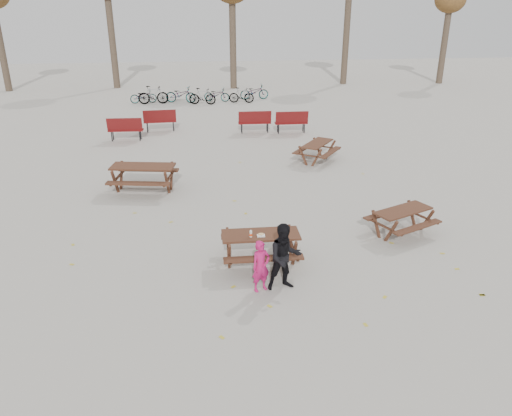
{
  "coord_description": "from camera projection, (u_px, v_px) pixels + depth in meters",
  "views": [
    {
      "loc": [
        -1.23,
        -10.31,
        5.85
      ],
      "look_at": [
        0.0,
        1.0,
        1.0
      ],
      "focal_mm": 35.0,
      "sensor_mm": 36.0,
      "label": 1
    }
  ],
  "objects": [
    {
      "name": "picnic_table_east",
      "position": [
        402.0,
        222.0,
        13.19
      ],
      "size": [
        1.99,
        1.84,
        0.69
      ],
      "primitive_type": null,
      "rotation": [
        0.0,
        0.0,
        0.44
      ],
      "color": "#3B1E15",
      "rests_on": "ground"
    },
    {
      "name": "park_bench_row",
      "position": [
        209.0,
        123.0,
        22.73
      ],
      "size": [
        8.98,
        2.07,
        1.03
      ],
      "color": "maroon",
      "rests_on": "ground"
    },
    {
      "name": "ground",
      "position": [
        261.0,
        263.0,
        11.84
      ],
      "size": [
        80.0,
        80.0,
        0.0
      ],
      "primitive_type": "plane",
      "color": "gray",
      "rests_on": "ground"
    },
    {
      "name": "picnic_table_north",
      "position": [
        144.0,
        178.0,
        16.06
      ],
      "size": [
        2.23,
        1.91,
        0.86
      ],
      "primitive_type": null,
      "rotation": [
        0.0,
        0.0,
        -0.16
      ],
      "color": "#3B1E15",
      "rests_on": "ground"
    },
    {
      "name": "food_tray",
      "position": [
        261.0,
        236.0,
        11.41
      ],
      "size": [
        0.18,
        0.11,
        0.03
      ],
      "primitive_type": "cube",
      "color": "white",
      "rests_on": "main_picnic_table"
    },
    {
      "name": "fallen_leaves",
      "position": [
        268.0,
        219.0,
        14.18
      ],
      "size": [
        11.0,
        11.0,
        0.01
      ],
      "primitive_type": null,
      "color": "gold",
      "rests_on": "ground"
    },
    {
      "name": "soda_bottle",
      "position": [
        251.0,
        234.0,
        11.36
      ],
      "size": [
        0.07,
        0.07,
        0.17
      ],
      "color": "silver",
      "rests_on": "main_picnic_table"
    },
    {
      "name": "child",
      "position": [
        261.0,
        266.0,
        10.54
      ],
      "size": [
        0.5,
        0.43,
        1.16
      ],
      "primitive_type": "imported",
      "rotation": [
        0.0,
        0.0,
        0.43
      ],
      "color": "#B41659",
      "rests_on": "ground"
    },
    {
      "name": "adult",
      "position": [
        285.0,
        257.0,
        10.54
      ],
      "size": [
        0.81,
        0.67,
        1.51
      ],
      "primitive_type": "imported",
      "rotation": [
        0.0,
        0.0,
        0.15
      ],
      "color": "black",
      "rests_on": "ground"
    },
    {
      "name": "picnic_table_far",
      "position": [
        317.0,
        152.0,
        19.06
      ],
      "size": [
        2.05,
        2.13,
        0.71
      ],
      "primitive_type": null,
      "rotation": [
        0.0,
        0.0,
        0.95
      ],
      "color": "#3B1E15",
      "rests_on": "ground"
    },
    {
      "name": "bread_roll",
      "position": [
        261.0,
        234.0,
        11.39
      ],
      "size": [
        0.14,
        0.06,
        0.05
      ],
      "primitive_type": "ellipsoid",
      "color": "tan",
      "rests_on": "food_tray"
    },
    {
      "name": "main_picnic_table",
      "position": [
        261.0,
        241.0,
        11.61
      ],
      "size": [
        1.8,
        1.45,
        0.78
      ],
      "color": "#3B1E15",
      "rests_on": "ground"
    },
    {
      "name": "bicycle_row",
      "position": [
        198.0,
        95.0,
        29.55
      ],
      "size": [
        8.31,
        1.99,
        1.05
      ],
      "color": "black",
      "rests_on": "ground"
    }
  ]
}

